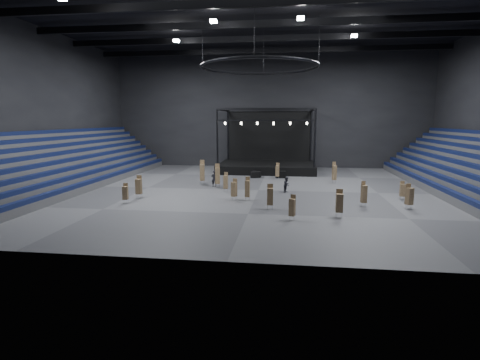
# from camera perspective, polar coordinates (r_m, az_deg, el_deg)

# --- Properties ---
(floor) EXTENTS (50.00, 50.00, 0.00)m
(floor) POSITION_cam_1_polar(r_m,az_deg,el_deg) (40.75, 2.83, -1.55)
(floor) COLOR #4A4A4C
(floor) RESTS_ON ground
(ceiling) EXTENTS (50.00, 42.00, 0.20)m
(ceiling) POSITION_cam_1_polar(r_m,az_deg,el_deg) (41.39, 3.05, 23.75)
(ceiling) COLOR black
(ceiling) RESTS_ON wall_back
(wall_back) EXTENTS (50.00, 0.20, 18.00)m
(wall_back) POSITION_cam_1_polar(r_m,az_deg,el_deg) (61.02, 4.52, 10.47)
(wall_back) COLOR black
(wall_back) RESTS_ON ground
(wall_front) EXTENTS (50.00, 0.20, 18.00)m
(wall_front) POSITION_cam_1_polar(r_m,az_deg,el_deg) (19.24, -2.14, 13.45)
(wall_front) COLOR black
(wall_front) RESTS_ON ground
(wall_left) EXTENTS (0.20, 42.00, 18.00)m
(wall_left) POSITION_cam_1_polar(r_m,az_deg,el_deg) (48.88, -28.22, 9.77)
(wall_left) COLOR black
(wall_left) RESTS_ON ground
(bleachers_left) EXTENTS (7.20, 40.00, 6.40)m
(bleachers_left) POSITION_cam_1_polar(r_m,az_deg,el_deg) (48.05, -25.56, 1.28)
(bleachers_left) COLOR #454547
(bleachers_left) RESTS_ON floor
(stage) EXTENTS (14.00, 10.00, 9.20)m
(stage) POSITION_cam_1_polar(r_m,az_deg,el_deg) (56.58, 4.17, 2.92)
(stage) COLOR black
(stage) RESTS_ON floor
(truss_ring) EXTENTS (12.30, 12.30, 5.15)m
(truss_ring) POSITION_cam_1_polar(r_m,az_deg,el_deg) (40.42, 2.99, 16.88)
(truss_ring) COLOR black
(truss_ring) RESTS_ON ceiling
(roof_girders) EXTENTS (49.00, 30.35, 0.70)m
(roof_girders) POSITION_cam_1_polar(r_m,az_deg,el_deg) (41.19, 3.04, 22.67)
(roof_girders) COLOR black
(roof_girders) RESTS_ON ceiling
(floodlights) EXTENTS (28.60, 16.60, 0.25)m
(floodlights) POSITION_cam_1_polar(r_m,az_deg,el_deg) (37.18, 2.51, 23.22)
(floodlights) COLOR white
(floodlights) RESTS_ON roof_girders
(flight_case_left) EXTENTS (1.33, 0.99, 0.80)m
(flight_case_left) POSITION_cam_1_polar(r_m,az_deg,el_deg) (49.32, 2.37, 0.79)
(flight_case_left) COLOR black
(flight_case_left) RESTS_ON floor
(flight_case_mid) EXTENTS (1.28, 0.87, 0.78)m
(flight_case_mid) POSITION_cam_1_polar(r_m,az_deg,el_deg) (50.01, 2.53, 0.90)
(flight_case_mid) COLOR black
(flight_case_mid) RESTS_ON floor
(flight_case_right) EXTENTS (1.44, 0.91, 0.90)m
(flight_case_right) POSITION_cam_1_polar(r_m,az_deg,el_deg) (49.50, 6.21, 0.83)
(flight_case_right) COLOR black
(flight_case_right) RESTS_ON floor
(chair_stack_0) EXTENTS (0.59, 0.59, 2.08)m
(chair_stack_0) POSITION_cam_1_polar(r_m,az_deg,el_deg) (35.44, -0.91, -1.35)
(chair_stack_0) COLOR silver
(chair_stack_0) RESTS_ON floor
(chair_stack_1) EXTENTS (0.45, 0.45, 2.09)m
(chair_stack_1) POSITION_cam_1_polar(r_m,az_deg,el_deg) (39.68, -2.20, -0.25)
(chair_stack_1) COLOR silver
(chair_stack_1) RESTS_ON floor
(chair_stack_2) EXTENTS (0.49, 0.49, 2.10)m
(chair_stack_2) POSITION_cam_1_polar(r_m,az_deg,el_deg) (48.38, 5.73, 1.43)
(chair_stack_2) COLOR silver
(chair_stack_2) RESTS_ON floor
(chair_stack_3) EXTENTS (0.55, 0.55, 2.23)m
(chair_stack_3) POSITION_cam_1_polar(r_m,az_deg,el_deg) (30.17, 14.90, -3.32)
(chair_stack_3) COLOR silver
(chair_stack_3) RESTS_ON floor
(chair_stack_4) EXTENTS (0.63, 0.63, 2.68)m
(chair_stack_4) POSITION_cam_1_polar(r_m,az_deg,el_deg) (42.26, -3.45, 0.73)
(chair_stack_4) COLOR silver
(chair_stack_4) RESTS_ON floor
(chair_stack_5) EXTENTS (0.54, 0.54, 2.26)m
(chair_stack_5) POSITION_cam_1_polar(r_m,az_deg,el_deg) (34.63, 18.36, -1.97)
(chair_stack_5) COLOR silver
(chair_stack_5) RESTS_ON floor
(chair_stack_6) EXTENTS (0.61, 0.61, 2.89)m
(chair_stack_6) POSITION_cam_1_polar(r_m,az_deg,el_deg) (44.49, -5.78, 1.24)
(chair_stack_6) COLOR silver
(chair_stack_6) RESTS_ON floor
(chair_stack_7) EXTENTS (0.53, 0.53, 2.20)m
(chair_stack_7) POSITION_cam_1_polar(r_m,az_deg,el_deg) (31.82, 4.60, -2.45)
(chair_stack_7) COLOR silver
(chair_stack_7) RESTS_ON floor
(chair_stack_8) EXTENTS (0.56, 0.56, 2.58)m
(chair_stack_8) POSITION_cam_1_polar(r_m,az_deg,el_deg) (46.52, 14.18, 1.14)
(chair_stack_8) COLOR silver
(chair_stack_8) RESTS_ON floor
(chair_stack_9) EXTENTS (0.44, 0.44, 1.81)m
(chair_stack_9) POSITION_cam_1_polar(r_m,az_deg,el_deg) (38.82, 23.51, -1.39)
(chair_stack_9) COLOR silver
(chair_stack_9) RESTS_ON floor
(chair_stack_10) EXTENTS (0.53, 0.53, 2.26)m
(chair_stack_10) POSITION_cam_1_polar(r_m,az_deg,el_deg) (37.59, -15.17, -0.90)
(chair_stack_10) COLOR silver
(chair_stack_10) RESTS_ON floor
(chair_stack_11) EXTENTS (0.67, 0.67, 2.21)m
(chair_stack_11) POSITION_cam_1_polar(r_m,az_deg,el_deg) (34.93, 24.40, -2.20)
(chair_stack_11) COLOR silver
(chair_stack_11) RESTS_ON floor
(chair_stack_12) EXTENTS (0.48, 0.48, 1.87)m
(chair_stack_12) POSITION_cam_1_polar(r_m,az_deg,el_deg) (35.68, -17.07, -1.84)
(chair_stack_12) COLOR silver
(chair_stack_12) RESTS_ON floor
(chair_stack_13) EXTENTS (0.44, 0.44, 2.28)m
(chair_stack_13) POSITION_cam_1_polar(r_m,az_deg,el_deg) (35.27, 1.14, -1.28)
(chair_stack_13) COLOR silver
(chair_stack_13) RESTS_ON floor
(chair_stack_14) EXTENTS (0.54, 0.54, 1.97)m
(chair_stack_14) POSITION_cam_1_polar(r_m,az_deg,el_deg) (28.68, 7.96, -4.08)
(chair_stack_14) COLOR silver
(chair_stack_14) RESTS_ON floor
(man_center) EXTENTS (0.75, 0.57, 1.85)m
(man_center) POSITION_cam_1_polar(r_m,az_deg,el_deg) (42.82, -3.94, 0.22)
(man_center) COLOR black
(man_center) RESTS_ON floor
(crew_member) EXTENTS (0.88, 0.97, 1.63)m
(crew_member) POSITION_cam_1_polar(r_m,az_deg,el_deg) (39.62, 7.12, -0.72)
(crew_member) COLOR black
(crew_member) RESTS_ON floor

